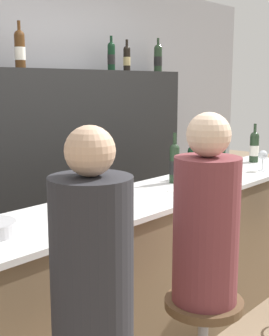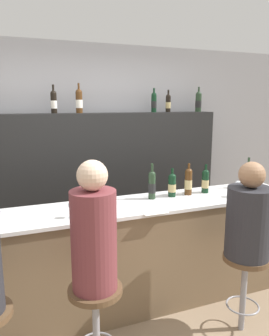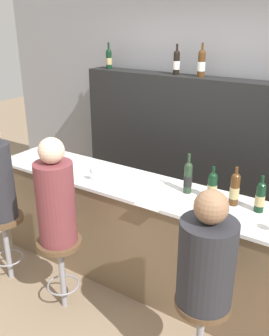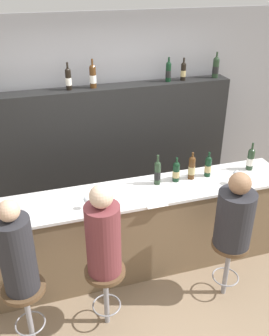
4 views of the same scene
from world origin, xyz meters
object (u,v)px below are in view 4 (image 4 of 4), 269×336
object	(u,v)px
bar_stool_left	(26,299)
bar_stool_middle	(105,282)
guest_seated_left	(16,252)
wine_bottle_counter_0	(157,172)
guest_seated_middle	(103,235)
bar_stool_right	(229,254)
wine_bottle_backbar_4	(183,71)
wine_glass_0	(87,200)
wine_glass_1	(236,174)
wine_bottle_counter_1	(176,171)
metal_bowl	(18,207)
wine_bottle_backbar_1	(68,79)
guest_seated_right	(235,215)
wine_bottle_counter_2	(192,167)
wine_bottle_backbar_2	(93,76)
wine_bottle_backbar_5	(216,67)
wine_bottle_counter_4	(251,159)
wine_bottle_counter_3	(208,166)
wine_bottle_backbar_3	(168,71)

from	to	relation	value
bar_stool_left	bar_stool_middle	distance (m)	0.70
guest_seated_left	wine_bottle_counter_0	bearing A→B (deg)	27.37
guest_seated_middle	bar_stool_right	bearing A→B (deg)	0.00
wine_bottle_backbar_4	wine_glass_0	world-z (taller)	wine_bottle_backbar_4
wine_glass_0	wine_glass_1	world-z (taller)	wine_glass_1
wine_glass_1	guest_seated_left	size ratio (longest dim) A/B	0.18
wine_bottle_counter_1	wine_bottle_backbar_4	distance (m)	1.45
metal_bowl	wine_bottle_backbar_1	bearing A→B (deg)	58.52
wine_bottle_counter_0	guest_seated_right	world-z (taller)	guest_seated_right
wine_glass_0	wine_glass_1	xyz separation A→B (m)	(1.60, 0.00, 0.02)
wine_bottle_counter_0	wine_bottle_backbar_1	size ratio (longest dim) A/B	1.07
wine_bottle_counter_2	wine_glass_1	xyz separation A→B (m)	(0.40, -0.24, -0.02)
wine_bottle_backbar_2	bar_stool_left	bearing A→B (deg)	-119.00
wine_bottle_backbar_5	guest_seated_middle	xyz separation A→B (m)	(-1.94, -1.87, -0.85)
metal_bowl	guest_seated_right	size ratio (longest dim) A/B	0.29
wine_bottle_backbar_2	wine_bottle_backbar_4	distance (m)	1.16
wine_bottle_backbar_5	wine_glass_1	bearing A→B (deg)	-105.74
wine_bottle_counter_2	wine_bottle_counter_4	world-z (taller)	wine_bottle_counter_4
metal_bowl	wine_bottle_backbar_5	bearing A→B (deg)	24.27
wine_bottle_counter_4	wine_bottle_counter_3	bearing A→B (deg)	180.00
wine_bottle_backbar_5	wine_bottle_backbar_3	bearing A→B (deg)	180.00
wine_bottle_backbar_4	wine_glass_1	distance (m)	1.56
wine_bottle_backbar_1	bar_stool_right	distance (m)	2.62
guest_seated_left	bar_stool_middle	distance (m)	0.88
guest_seated_left	wine_bottle_counter_4	bearing A→B (deg)	16.34
wine_bottle_counter_4	metal_bowl	size ratio (longest dim) A/B	1.45
bar_stool_left	wine_bottle_backbar_5	bearing A→B (deg)	35.27
wine_bottle_counter_1	wine_glass_1	world-z (taller)	wine_bottle_counter_1
wine_bottle_backbar_3	wine_glass_1	size ratio (longest dim) A/B	1.89
wine_bottle_counter_4	guest_seated_right	distance (m)	0.99
metal_bowl	guest_seated_right	world-z (taller)	guest_seated_right
metal_bowl	bar_stool_left	xyz separation A→B (m)	(-0.03, -0.69, -0.50)
wine_bottle_backbar_4	guest_seated_middle	distance (m)	2.53
wine_bottle_counter_3	guest_seated_left	world-z (taller)	guest_seated_left
wine_glass_0	bar_stool_middle	bearing A→B (deg)	-85.27
bar_stool_left	guest_seated_left	size ratio (longest dim) A/B	0.77
wine_bottle_counter_1	bar_stool_middle	bearing A→B (deg)	-142.10
metal_bowl	wine_bottle_counter_2	bearing A→B (deg)	2.14
wine_bottle_counter_1	bar_stool_left	world-z (taller)	wine_bottle_counter_1
wine_bottle_counter_0	wine_bottle_backbar_1	world-z (taller)	wine_bottle_backbar_1
wine_bottle_counter_4	guest_seated_right	size ratio (longest dim) A/B	0.42
wine_bottle_counter_2	wine_bottle_counter_4	size ratio (longest dim) A/B	0.96
wine_bottle_counter_3	wine_bottle_backbar_2	size ratio (longest dim) A/B	0.85
wine_bottle_counter_4	wine_bottle_backbar_3	bearing A→B (deg)	118.13
wine_bottle_counter_0	wine_bottle_counter_4	distance (m)	1.12
wine_bottle_counter_1	bar_stool_middle	world-z (taller)	wine_bottle_counter_1
wine_bottle_backbar_5	guest_seated_middle	bearing A→B (deg)	-136.06
wine_bottle_counter_2	bar_stool_right	size ratio (longest dim) A/B	0.47
bar_stool_middle	guest_seated_middle	world-z (taller)	guest_seated_middle
wine_bottle_backbar_2	guest_seated_left	xyz separation A→B (m)	(-1.04, -1.87, -0.86)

